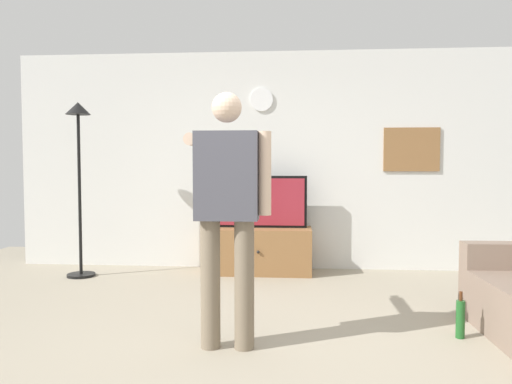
# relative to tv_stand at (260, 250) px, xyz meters

# --- Properties ---
(ground_plane) EXTENTS (8.40, 8.40, 0.00)m
(ground_plane) POSITION_rel_tv_stand_xyz_m (0.09, -2.60, -0.27)
(ground_plane) COLOR #9E937F
(back_wall) EXTENTS (6.40, 0.10, 2.70)m
(back_wall) POSITION_rel_tv_stand_xyz_m (0.09, 0.35, 1.08)
(back_wall) COLOR silver
(back_wall) RESTS_ON ground_plane
(tv_stand) EXTENTS (1.23, 0.54, 0.54)m
(tv_stand) POSITION_rel_tv_stand_xyz_m (0.00, 0.00, 0.00)
(tv_stand) COLOR olive
(tv_stand) RESTS_ON ground_plane
(television) EXTENTS (1.12, 0.07, 0.62)m
(television) POSITION_rel_tv_stand_xyz_m (0.00, 0.05, 0.58)
(television) COLOR black
(television) RESTS_ON tv_stand
(wall_clock) EXTENTS (0.28, 0.03, 0.28)m
(wall_clock) POSITION_rel_tv_stand_xyz_m (0.00, 0.29, 1.83)
(wall_clock) COLOR white
(framed_picture) EXTENTS (0.67, 0.04, 0.53)m
(framed_picture) POSITION_rel_tv_stand_xyz_m (1.83, 0.30, 1.21)
(framed_picture) COLOR olive
(floor_lamp) EXTENTS (0.32, 0.32, 2.01)m
(floor_lamp) POSITION_rel_tv_stand_xyz_m (-2.06, -0.35, 1.17)
(floor_lamp) COLOR black
(floor_lamp) RESTS_ON ground_plane
(person_standing_nearer_lamp) EXTENTS (0.62, 0.78, 1.80)m
(person_standing_nearer_lamp) POSITION_rel_tv_stand_xyz_m (-0.05, -2.47, 0.76)
(person_standing_nearer_lamp) COLOR #7A6B56
(person_standing_nearer_lamp) RESTS_ON ground_plane
(beverage_bottle) EXTENTS (0.07, 0.07, 0.35)m
(beverage_bottle) POSITION_rel_tv_stand_xyz_m (1.66, -2.14, -0.12)
(beverage_bottle) COLOR #1E5923
(beverage_bottle) RESTS_ON ground_plane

